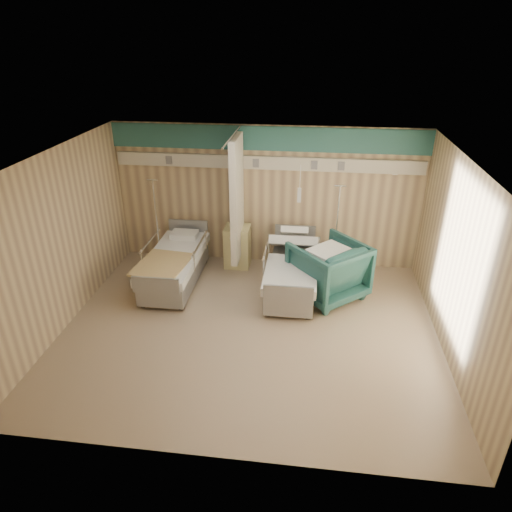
{
  "coord_description": "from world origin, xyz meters",
  "views": [
    {
      "loc": [
        0.88,
        -6.04,
        4.4
      ],
      "look_at": [
        0.03,
        0.6,
        1.04
      ],
      "focal_mm": 32.0,
      "sensor_mm": 36.0,
      "label": 1
    }
  ],
  "objects_px": {
    "bedside_cabinet": "(238,246)",
    "bed_left": "(175,269)",
    "visitor_armchair": "(328,270)",
    "iv_stand_left": "(159,248)",
    "bed_right": "(291,276)",
    "iv_stand_right": "(334,256)"
  },
  "relations": [
    {
      "from": "iv_stand_right",
      "to": "visitor_armchair",
      "type": "bearing_deg",
      "value": -99.05
    },
    {
      "from": "bed_right",
      "to": "bed_left",
      "type": "bearing_deg",
      "value": 180.0
    },
    {
      "from": "visitor_armchair",
      "to": "iv_stand_left",
      "type": "relative_size",
      "value": 0.64
    },
    {
      "from": "bed_right",
      "to": "iv_stand_left",
      "type": "distance_m",
      "value": 2.84
    },
    {
      "from": "bed_left",
      "to": "iv_stand_left",
      "type": "distance_m",
      "value": 0.92
    },
    {
      "from": "bed_left",
      "to": "bedside_cabinet",
      "type": "bearing_deg",
      "value": 40.6
    },
    {
      "from": "bed_left",
      "to": "iv_stand_right",
      "type": "bearing_deg",
      "value": 15.44
    },
    {
      "from": "bedside_cabinet",
      "to": "iv_stand_right",
      "type": "distance_m",
      "value": 1.95
    },
    {
      "from": "bedside_cabinet",
      "to": "iv_stand_right",
      "type": "height_order",
      "value": "iv_stand_right"
    },
    {
      "from": "bedside_cabinet",
      "to": "bed_left",
      "type": "bearing_deg",
      "value": -139.4
    },
    {
      "from": "bed_right",
      "to": "iv_stand_right",
      "type": "distance_m",
      "value": 1.15
    },
    {
      "from": "bedside_cabinet",
      "to": "iv_stand_left",
      "type": "distance_m",
      "value": 1.6
    },
    {
      "from": "bedside_cabinet",
      "to": "iv_stand_left",
      "type": "xyz_separation_m",
      "value": [
        -1.59,
        -0.16,
        -0.05
      ]
    },
    {
      "from": "bed_right",
      "to": "visitor_armchair",
      "type": "xyz_separation_m",
      "value": [
        0.65,
        -0.08,
        0.21
      ]
    },
    {
      "from": "bed_left",
      "to": "visitor_armchair",
      "type": "relative_size",
      "value": 1.87
    },
    {
      "from": "visitor_armchair",
      "to": "bed_right",
      "type": "bearing_deg",
      "value": -48.32
    },
    {
      "from": "bed_left",
      "to": "visitor_armchair",
      "type": "height_order",
      "value": "visitor_armchair"
    },
    {
      "from": "bed_left",
      "to": "bedside_cabinet",
      "type": "height_order",
      "value": "bedside_cabinet"
    },
    {
      "from": "bed_left",
      "to": "bedside_cabinet",
      "type": "distance_m",
      "value": 1.39
    },
    {
      "from": "iv_stand_right",
      "to": "bed_right",
      "type": "bearing_deg",
      "value": -133.86
    },
    {
      "from": "bed_right",
      "to": "visitor_armchair",
      "type": "bearing_deg",
      "value": -7.09
    },
    {
      "from": "bedside_cabinet",
      "to": "visitor_armchair",
      "type": "height_order",
      "value": "visitor_armchair"
    }
  ]
}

